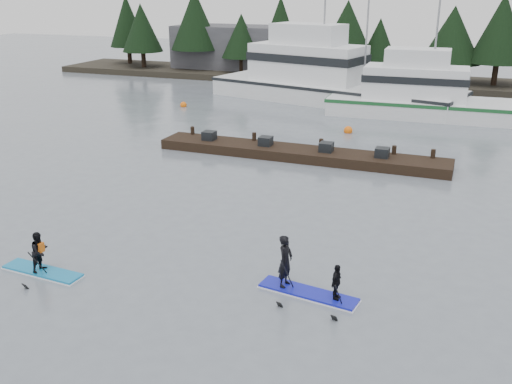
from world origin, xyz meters
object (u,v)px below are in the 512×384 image
(floating_dock, at_px, (299,153))
(paddleboard_duo, at_px, (303,275))
(fishing_boat_medium, at_px, (434,107))
(paddleboard_solo, at_px, (41,258))
(fishing_boat_large, at_px, (326,90))

(floating_dock, xyz_separation_m, paddleboard_duo, (4.28, -14.14, 0.36))
(fishing_boat_medium, bearing_deg, paddleboard_solo, -110.74)
(paddleboard_solo, xyz_separation_m, paddleboard_duo, (8.48, 1.75, 0.07))
(fishing_boat_large, xyz_separation_m, fishing_boat_medium, (8.82, -3.15, -0.21))
(paddleboard_solo, bearing_deg, floating_dock, 78.80)
(fishing_boat_medium, xyz_separation_m, paddleboard_duo, (-1.82, -27.84, -0.04))
(fishing_boat_large, bearing_deg, fishing_boat_medium, -5.46)
(fishing_boat_medium, xyz_separation_m, paddleboard_solo, (-10.30, -29.60, -0.12))
(floating_dock, height_order, paddleboard_solo, paddleboard_solo)
(fishing_boat_large, bearing_deg, paddleboard_duo, -63.07)
(fishing_boat_large, distance_m, paddleboard_duo, 31.78)
(fishing_boat_medium, bearing_deg, floating_dock, -115.57)
(fishing_boat_medium, height_order, floating_dock, fishing_boat_medium)
(fishing_boat_large, height_order, paddleboard_duo, fishing_boat_large)
(floating_dock, bearing_deg, fishing_boat_large, 99.77)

